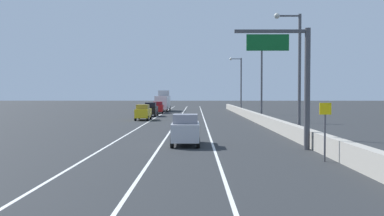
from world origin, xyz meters
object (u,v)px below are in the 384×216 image
Objects in this scene: car_red_2 at (158,107)px; lamp_post_right_second at (296,66)px; car_yellow_0 at (143,112)px; car_silver_1 at (185,130)px; speed_advisory_sign at (325,127)px; box_truck at (163,102)px; overhead_sign_gantry at (295,73)px; lamp_post_right_fourth at (240,81)px; lamp_post_right_third at (260,77)px; car_black_3 at (151,109)px.

lamp_post_right_second is at bearing -71.81° from car_red_2.
car_silver_1 is (6.23, -28.63, 0.01)m from car_yellow_0.
speed_advisory_sign is at bearing -76.85° from car_red_2.
car_silver_1 is 49.97m from car_red_2.
car_silver_1 is 0.44× the size of box_truck.
speed_advisory_sign is at bearing -84.78° from overhead_sign_gantry.
lamp_post_right_fourth reaches higher than speed_advisory_sign.
lamp_post_right_second is (1.32, 12.44, 3.87)m from speed_advisory_sign.
lamp_post_right_third is at bearing 71.70° from car_silver_1.
car_black_3 reaches higher than car_yellow_0.
overhead_sign_gantry is 43.13m from car_black_3.
lamp_post_right_third reaches higher than overhead_sign_gantry.
speed_advisory_sign is (0.44, -4.85, -2.96)m from overhead_sign_gantry.
lamp_post_right_second is 2.27× the size of car_black_3.
speed_advisory_sign is at bearing -91.14° from lamp_post_right_fourth.
speed_advisory_sign is 0.68× the size of car_yellow_0.
car_silver_1 is at bearing -148.79° from lamp_post_right_second.
box_truck is at bearing 141.78° from lamp_post_right_fourth.
car_yellow_0 is 29.30m from car_silver_1.
lamp_post_right_second is 21.33m from lamp_post_right_third.
lamp_post_right_second is at bearing 76.95° from overhead_sign_gantry.
lamp_post_right_second is 2.21× the size of car_yellow_0.
car_yellow_0 is 30.45m from box_truck.
overhead_sign_gantry is 1.71× the size of car_silver_1.
speed_advisory_sign reaches higher than car_yellow_0.
car_black_3 is (-14.97, 12.03, -4.57)m from lamp_post_right_third.
overhead_sign_gantry is at bearing -72.37° from car_black_3.
car_yellow_0 is at bearing -127.18° from lamp_post_right_fourth.
car_yellow_0 is at bearing 112.82° from overhead_sign_gantry.
lamp_post_right_second is 42.67m from lamp_post_right_fourth.
lamp_post_right_second is at bearing -74.99° from box_truck.
car_red_2 is 11.04m from car_black_3.
lamp_post_right_fourth is 15.19m from car_red_2.
car_black_3 is 0.44× the size of box_truck.
car_silver_1 is at bearing 135.12° from speed_advisory_sign.
car_black_3 reaches higher than car_silver_1.
lamp_post_right_third is at bearing 87.45° from speed_advisory_sign.
car_red_2 is (0.22, 20.97, 0.00)m from car_yellow_0.
lamp_post_right_second is at bearing -57.69° from car_yellow_0.
speed_advisory_sign is at bearing -92.55° from lamp_post_right_third.
box_truck reaches higher than car_yellow_0.
box_truck reaches higher than car_red_2.
lamp_post_right_second is at bearing 83.95° from speed_advisory_sign.
box_truck reaches higher than car_black_3.
car_silver_1 is at bearing -80.88° from car_black_3.
car_black_3 is at bearing 113.89° from lamp_post_right_second.
car_red_2 is (-14.78, 23.07, -4.60)m from lamp_post_right_third.
car_silver_1 is (-8.36, -47.87, -4.59)m from lamp_post_right_fourth.
overhead_sign_gantry reaches higher than car_black_3.
lamp_post_right_fourth reaches higher than car_yellow_0.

